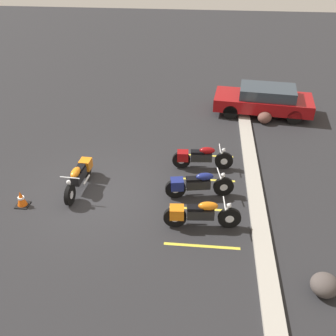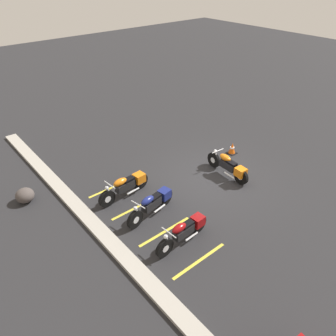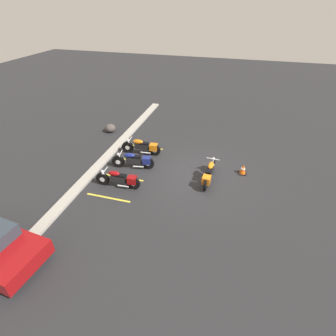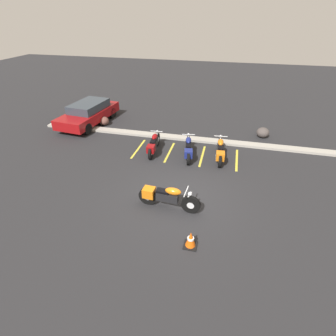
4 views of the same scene
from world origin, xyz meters
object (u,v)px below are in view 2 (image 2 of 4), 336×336
Objects in this scene: landscape_rock_0 at (25,195)px; parked_bike_2 at (126,185)px; traffic_cone at (232,148)px; parked_bike_1 at (153,203)px; parked_bike_0 at (185,231)px; motorcycle_orange_featured at (229,166)px.

parked_bike_2 is at bearing -124.53° from landscape_rock_0.
landscape_rock_0 is 1.26× the size of traffic_cone.
parked_bike_1 is 4.80m from landscape_rock_0.
parked_bike_0 is 6.14m from landscape_rock_0.
traffic_cone is (-2.56, -8.57, -0.03)m from landscape_rock_0.
parked_bike_2 is at bearing -92.37° from parked_bike_0.
traffic_cone is (1.14, -1.54, -0.22)m from motorcycle_orange_featured.
landscape_rock_0 is (3.58, 3.19, -0.19)m from parked_bike_1.
motorcycle_orange_featured is at bearing -117.79° from landscape_rock_0.
motorcycle_orange_featured is 3.84m from parked_bike_1.
landscape_rock_0 is at bearing 73.36° from traffic_cone.
parked_bike_1 is 1.47m from parked_bike_2.
parked_bike_1 is at bearing -95.40° from parked_bike_0.
parked_bike_0 is 0.96× the size of parked_bike_2.
parked_bike_0 reaches higher than landscape_rock_0.
motorcycle_orange_featured is 4.20m from parked_bike_0.
parked_bike_2 is at bearing 85.35° from traffic_cone.
motorcycle_orange_featured is 1.02× the size of parked_bike_1.
motorcycle_orange_featured is at bearing 153.71° from parked_bike_2.
parked_bike_0 is 0.98× the size of parked_bike_1.
parked_bike_2 reaches higher than parked_bike_1.
traffic_cone is at bearing -156.90° from parked_bike_0.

